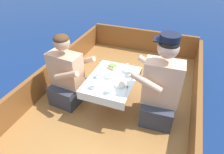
{
  "coord_description": "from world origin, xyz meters",
  "views": [
    {
      "loc": [
        0.69,
        -1.83,
        2.07
      ],
      "look_at": [
        0.0,
        -0.01,
        0.73
      ],
      "focal_mm": 32.0,
      "sensor_mm": 36.0,
      "label": 1
    }
  ],
  "objects_px": {
    "person_port": "(67,77)",
    "sandwich": "(112,67)",
    "coffee_cup_center": "(93,86)",
    "coffee_cup_port": "(98,75)",
    "coffee_cup_starboard": "(108,91)",
    "person_starboard": "(161,88)"
  },
  "relations": [
    {
      "from": "person_port",
      "to": "sandwich",
      "type": "relative_size",
      "value": 7.54
    },
    {
      "from": "sandwich",
      "to": "coffee_cup_center",
      "type": "height_order",
      "value": "coffee_cup_center"
    },
    {
      "from": "coffee_cup_port",
      "to": "coffee_cup_starboard",
      "type": "bearing_deg",
      "value": -46.63
    },
    {
      "from": "sandwich",
      "to": "person_starboard",
      "type": "bearing_deg",
      "value": -17.48
    },
    {
      "from": "person_starboard",
      "to": "coffee_cup_center",
      "type": "relative_size",
      "value": 11.12
    },
    {
      "from": "sandwich",
      "to": "person_port",
      "type": "bearing_deg",
      "value": -151.02
    },
    {
      "from": "person_starboard",
      "to": "coffee_cup_port",
      "type": "height_order",
      "value": "person_starboard"
    },
    {
      "from": "sandwich",
      "to": "coffee_cup_port",
      "type": "height_order",
      "value": "coffee_cup_port"
    },
    {
      "from": "sandwich",
      "to": "coffee_cup_port",
      "type": "distance_m",
      "value": 0.26
    },
    {
      "from": "person_port",
      "to": "person_starboard",
      "type": "distance_m",
      "value": 1.16
    },
    {
      "from": "person_starboard",
      "to": "sandwich",
      "type": "height_order",
      "value": "person_starboard"
    },
    {
      "from": "person_port",
      "to": "sandwich",
      "type": "height_order",
      "value": "person_port"
    },
    {
      "from": "person_port",
      "to": "coffee_cup_starboard",
      "type": "distance_m",
      "value": 0.67
    },
    {
      "from": "person_port",
      "to": "coffee_cup_center",
      "type": "distance_m",
      "value": 0.49
    },
    {
      "from": "person_starboard",
      "to": "coffee_cup_center",
      "type": "distance_m",
      "value": 0.74
    },
    {
      "from": "sandwich",
      "to": "coffee_cup_port",
      "type": "bearing_deg",
      "value": -111.05
    },
    {
      "from": "person_port",
      "to": "coffee_cup_center",
      "type": "relative_size",
      "value": 9.66
    },
    {
      "from": "person_port",
      "to": "coffee_cup_center",
      "type": "bearing_deg",
      "value": -15.5
    },
    {
      "from": "coffee_cup_center",
      "to": "person_starboard",
      "type": "bearing_deg",
      "value": 19.72
    },
    {
      "from": "coffee_cup_port",
      "to": "coffee_cup_center",
      "type": "height_order",
      "value": "coffee_cup_center"
    },
    {
      "from": "person_starboard",
      "to": "person_port",
      "type": "bearing_deg",
      "value": 0.98
    },
    {
      "from": "sandwich",
      "to": "coffee_cup_center",
      "type": "relative_size",
      "value": 1.28
    }
  ]
}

